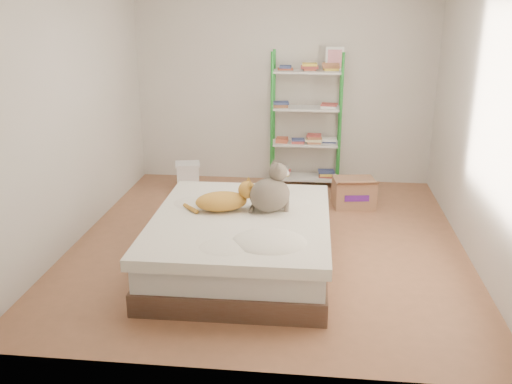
# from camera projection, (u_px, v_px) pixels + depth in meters

# --- Properties ---
(room) EXTENTS (3.81, 4.21, 2.61)m
(room) POSITION_uv_depth(u_px,v_px,m) (269.00, 112.00, 5.27)
(room) COLOR #9D6847
(room) RESTS_ON ground
(bed) EXTENTS (1.56, 1.94, 0.49)m
(bed) POSITION_uv_depth(u_px,v_px,m) (241.00, 242.00, 5.05)
(bed) COLOR #4F3D30
(bed) RESTS_ON ground
(orange_cat) EXTENTS (0.61, 0.43, 0.22)m
(orange_cat) POSITION_uv_depth(u_px,v_px,m) (221.00, 199.00, 5.08)
(orange_cat) COLOR gold
(orange_cat) RESTS_ON bed
(grey_cat) EXTENTS (0.50, 0.47, 0.45)m
(grey_cat) POSITION_uv_depth(u_px,v_px,m) (270.00, 188.00, 5.03)
(grey_cat) COLOR #736352
(grey_cat) RESTS_ON bed
(shelf_unit) EXTENTS (0.88, 0.36, 1.74)m
(shelf_unit) POSITION_uv_depth(u_px,v_px,m) (307.00, 121.00, 7.15)
(shelf_unit) COLOR green
(shelf_unit) RESTS_ON ground
(cardboard_box) EXTENTS (0.51, 0.50, 0.38)m
(cardboard_box) POSITION_uv_depth(u_px,v_px,m) (354.00, 192.00, 6.61)
(cardboard_box) COLOR #8F664D
(cardboard_box) RESTS_ON ground
(white_bin) EXTENTS (0.36, 0.33, 0.34)m
(white_bin) POSITION_uv_depth(u_px,v_px,m) (188.00, 176.00, 7.19)
(white_bin) COLOR white
(white_bin) RESTS_ON ground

